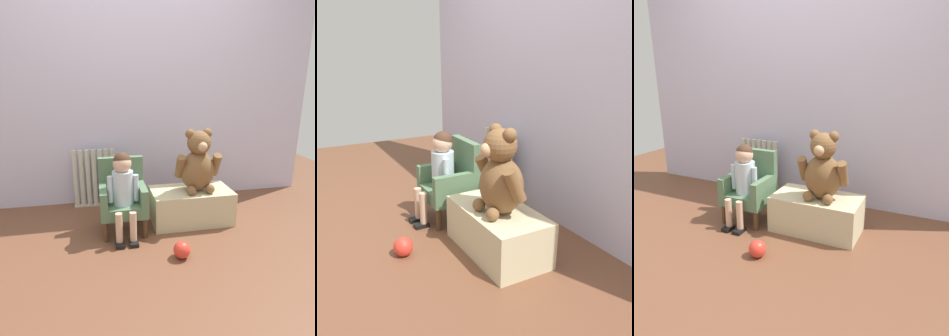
{
  "view_description": "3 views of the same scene",
  "coord_description": "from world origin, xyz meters",
  "views": [
    {
      "loc": [
        -0.4,
        -1.81,
        1.27
      ],
      "look_at": [
        0.09,
        0.56,
        0.54
      ],
      "focal_mm": 32.0,
      "sensor_mm": 36.0,
      "label": 1
    },
    {
      "loc": [
        2.27,
        -0.58,
        1.29
      ],
      "look_at": [
        0.16,
        0.56,
        0.52
      ],
      "focal_mm": 40.0,
      "sensor_mm": 36.0,
      "label": 2
    },
    {
      "loc": [
        1.27,
        -1.75,
        1.32
      ],
      "look_at": [
        0.16,
        0.63,
        0.51
      ],
      "focal_mm": 35.0,
      "sensor_mm": 36.0,
      "label": 3
    }
  ],
  "objects": [
    {
      "name": "ground_plane",
      "position": [
        0.0,
        0.0,
        0.0
      ],
      "size": [
        6.0,
        6.0,
        0.0
      ],
      "primitive_type": "plane",
      "color": "brown"
    },
    {
      "name": "large_teddy_bear",
      "position": [
        0.45,
        0.58,
        0.55
      ],
      "size": [
        0.4,
        0.28,
        0.55
      ],
      "color": "brown",
      "rests_on": "low_bench"
    },
    {
      "name": "back_wall",
      "position": [
        0.0,
        1.26,
        1.2
      ],
      "size": [
        3.8,
        0.05,
        2.4
      ],
      "primitive_type": "cube",
      "color": "silver",
      "rests_on": "ground_plane"
    },
    {
      "name": "low_bench",
      "position": [
        0.41,
        0.6,
        0.15
      ],
      "size": [
        0.72,
        0.4,
        0.3
      ],
      "primitive_type": "cube",
      "color": "#C7BC92",
      "rests_on": "ground_plane"
    },
    {
      "name": "radiator",
      "position": [
        -0.45,
        1.13,
        0.29
      ],
      "size": [
        0.43,
        0.05,
        0.59
      ],
      "color": "beige",
      "rests_on": "ground_plane"
    },
    {
      "name": "toy_ball",
      "position": [
        0.16,
        0.04,
        0.06
      ],
      "size": [
        0.13,
        0.13,
        0.13
      ],
      "primitive_type": "sphere",
      "color": "red",
      "rests_on": "ground_plane"
    },
    {
      "name": "child_armchair",
      "position": [
        -0.21,
        0.57,
        0.3
      ],
      "size": [
        0.38,
        0.37,
        0.62
      ],
      "color": "#527351",
      "rests_on": "ground_plane"
    },
    {
      "name": "child_figure",
      "position": [
        -0.21,
        0.47,
        0.45
      ],
      "size": [
        0.25,
        0.35,
        0.7
      ],
      "color": "silver",
      "rests_on": "ground_plane"
    }
  ]
}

